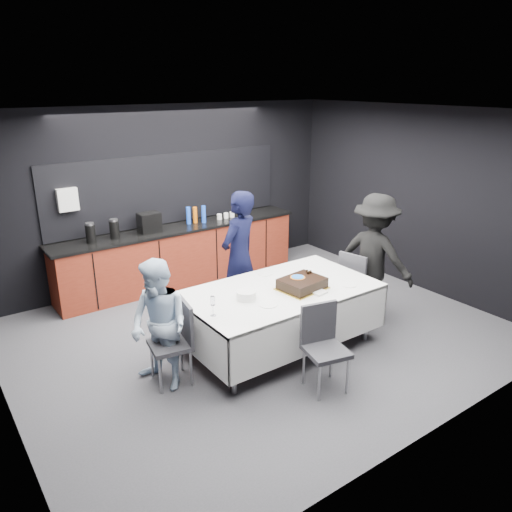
{
  "coord_description": "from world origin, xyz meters",
  "views": [
    {
      "loc": [
        -3.43,
        -4.71,
        3.14
      ],
      "look_at": [
        0.0,
        0.1,
        1.05
      ],
      "focal_mm": 35.0,
      "sensor_mm": 36.0,
      "label": 1
    }
  ],
  "objects_px": {
    "cake_assembly": "(302,284)",
    "chair_left": "(177,336)",
    "chair_near": "(323,341)",
    "plate_stack": "(246,295)",
    "person_left": "(159,326)",
    "person_center": "(239,257)",
    "person_right": "(374,256)",
    "party_table": "(280,299)",
    "champagne_flute": "(213,302)",
    "chair_right": "(356,279)"
  },
  "relations": [
    {
      "from": "cake_assembly",
      "to": "chair_left",
      "type": "height_order",
      "value": "cake_assembly"
    },
    {
      "from": "chair_near",
      "to": "chair_left",
      "type": "bearing_deg",
      "value": 141.07
    },
    {
      "from": "plate_stack",
      "to": "person_left",
      "type": "distance_m",
      "value": 1.05
    },
    {
      "from": "cake_assembly",
      "to": "person_center",
      "type": "xyz_separation_m",
      "value": [
        -0.15,
        1.12,
        0.05
      ]
    },
    {
      "from": "chair_near",
      "to": "person_center",
      "type": "height_order",
      "value": "person_center"
    },
    {
      "from": "chair_left",
      "to": "person_right",
      "type": "bearing_deg",
      "value": -1.87
    },
    {
      "from": "party_table",
      "to": "champagne_flute",
      "type": "bearing_deg",
      "value": -171.28
    },
    {
      "from": "plate_stack",
      "to": "person_right",
      "type": "bearing_deg",
      "value": -0.42
    },
    {
      "from": "party_table",
      "to": "chair_right",
      "type": "height_order",
      "value": "chair_right"
    },
    {
      "from": "person_center",
      "to": "person_left",
      "type": "distance_m",
      "value": 1.83
    },
    {
      "from": "plate_stack",
      "to": "party_table",
      "type": "bearing_deg",
      "value": 1.36
    },
    {
      "from": "champagne_flute",
      "to": "chair_right",
      "type": "xyz_separation_m",
      "value": [
        2.44,
        0.26,
        -0.4
      ]
    },
    {
      "from": "plate_stack",
      "to": "person_center",
      "type": "bearing_deg",
      "value": 60.42
    },
    {
      "from": "plate_stack",
      "to": "cake_assembly",
      "type": "bearing_deg",
      "value": -11.5
    },
    {
      "from": "chair_left",
      "to": "chair_near",
      "type": "distance_m",
      "value": 1.56
    },
    {
      "from": "party_table",
      "to": "chair_near",
      "type": "xyz_separation_m",
      "value": [
        -0.14,
        -0.91,
        -0.11
      ]
    },
    {
      "from": "cake_assembly",
      "to": "chair_right",
      "type": "bearing_deg",
      "value": 12.15
    },
    {
      "from": "champagne_flute",
      "to": "person_center",
      "type": "relative_size",
      "value": 0.12
    },
    {
      "from": "person_left",
      "to": "person_right",
      "type": "xyz_separation_m",
      "value": [
        3.15,
        -0.11,
        0.15
      ]
    },
    {
      "from": "party_table",
      "to": "cake_assembly",
      "type": "height_order",
      "value": "cake_assembly"
    },
    {
      "from": "person_center",
      "to": "person_left",
      "type": "bearing_deg",
      "value": 6.8
    },
    {
      "from": "chair_left",
      "to": "cake_assembly",
      "type": "bearing_deg",
      "value": -8.21
    },
    {
      "from": "chair_left",
      "to": "chair_near",
      "type": "bearing_deg",
      "value": -38.93
    },
    {
      "from": "chair_right",
      "to": "person_left",
      "type": "bearing_deg",
      "value": -179.53
    },
    {
      "from": "champagne_flute",
      "to": "chair_right",
      "type": "bearing_deg",
      "value": 6.11
    },
    {
      "from": "chair_near",
      "to": "person_center",
      "type": "distance_m",
      "value": 1.92
    },
    {
      "from": "party_table",
      "to": "person_right",
      "type": "relative_size",
      "value": 1.34
    },
    {
      "from": "cake_assembly",
      "to": "person_right",
      "type": "bearing_deg",
      "value": 5.23
    },
    {
      "from": "cake_assembly",
      "to": "chair_left",
      "type": "distance_m",
      "value": 1.61
    },
    {
      "from": "chair_right",
      "to": "cake_assembly",
      "type": "bearing_deg",
      "value": -167.85
    },
    {
      "from": "cake_assembly",
      "to": "person_right",
      "type": "distance_m",
      "value": 1.41
    },
    {
      "from": "chair_left",
      "to": "person_right",
      "type": "xyz_separation_m",
      "value": [
        2.97,
        -0.1,
        0.33
      ]
    },
    {
      "from": "party_table",
      "to": "person_center",
      "type": "distance_m",
      "value": 1.0
    },
    {
      "from": "champagne_flute",
      "to": "chair_right",
      "type": "height_order",
      "value": "champagne_flute"
    },
    {
      "from": "person_center",
      "to": "person_right",
      "type": "distance_m",
      "value": 1.85
    },
    {
      "from": "chair_left",
      "to": "chair_near",
      "type": "height_order",
      "value": "same"
    },
    {
      "from": "party_table",
      "to": "plate_stack",
      "type": "bearing_deg",
      "value": -178.64
    },
    {
      "from": "chair_right",
      "to": "chair_near",
      "type": "relative_size",
      "value": 1.0
    },
    {
      "from": "plate_stack",
      "to": "champagne_flute",
      "type": "height_order",
      "value": "champagne_flute"
    },
    {
      "from": "person_center",
      "to": "chair_left",
      "type": "bearing_deg",
      "value": 10.2
    },
    {
      "from": "champagne_flute",
      "to": "person_left",
      "type": "xyz_separation_m",
      "value": [
        -0.51,
        0.24,
        -0.22
      ]
    },
    {
      "from": "cake_assembly",
      "to": "chair_right",
      "type": "xyz_separation_m",
      "value": [
        1.21,
        0.26,
        -0.31
      ]
    },
    {
      "from": "plate_stack",
      "to": "chair_right",
      "type": "bearing_deg",
      "value": 3.46
    },
    {
      "from": "plate_stack",
      "to": "champagne_flute",
      "type": "relative_size",
      "value": 1.01
    },
    {
      "from": "champagne_flute",
      "to": "person_right",
      "type": "height_order",
      "value": "person_right"
    },
    {
      "from": "person_left",
      "to": "person_right",
      "type": "distance_m",
      "value": 3.16
    },
    {
      "from": "party_table",
      "to": "chair_left",
      "type": "bearing_deg",
      "value": 177.06
    },
    {
      "from": "party_table",
      "to": "plate_stack",
      "type": "relative_size",
      "value": 10.23
    },
    {
      "from": "chair_right",
      "to": "person_right",
      "type": "relative_size",
      "value": 0.53
    },
    {
      "from": "person_right",
      "to": "person_left",
      "type": "bearing_deg",
      "value": 73.75
    }
  ]
}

